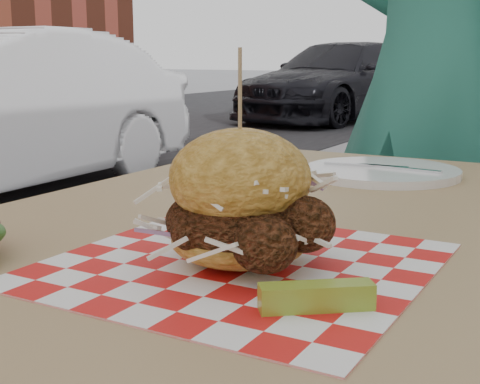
{
  "coord_description": "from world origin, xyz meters",
  "views": [
    {
      "loc": [
        0.15,
        -0.66,
        0.96
      ],
      "look_at": [
        -0.17,
        -0.1,
        0.82
      ],
      "focal_mm": 50.0,
      "sensor_mm": 36.0,
      "label": 1
    }
  ],
  "objects_px": {
    "patio_table": "(292,277)",
    "sandwich": "(240,206)",
    "patio_chair": "(463,208)",
    "car_dark": "(341,81)",
    "diner": "(434,72)"
  },
  "relations": [
    {
      "from": "car_dark",
      "to": "sandwich",
      "type": "height_order",
      "value": "car_dark"
    },
    {
      "from": "patio_table",
      "to": "sandwich",
      "type": "distance_m",
      "value": 0.25
    },
    {
      "from": "car_dark",
      "to": "patio_chair",
      "type": "height_order",
      "value": "car_dark"
    },
    {
      "from": "diner",
      "to": "sandwich",
      "type": "distance_m",
      "value": 1.19
    },
    {
      "from": "patio_table",
      "to": "patio_chair",
      "type": "distance_m",
      "value": 1.08
    },
    {
      "from": "car_dark",
      "to": "sandwich",
      "type": "distance_m",
      "value": 9.78
    },
    {
      "from": "car_dark",
      "to": "patio_table",
      "type": "xyz_separation_m",
      "value": [
        3.39,
        -8.96,
        0.09
      ]
    },
    {
      "from": "car_dark",
      "to": "patio_chair",
      "type": "xyz_separation_m",
      "value": [
        3.4,
        -7.88,
        -0.03
      ]
    },
    {
      "from": "patio_table",
      "to": "patio_chair",
      "type": "bearing_deg",
      "value": 89.53
    },
    {
      "from": "patio_table",
      "to": "patio_chair",
      "type": "xyz_separation_m",
      "value": [
        0.01,
        1.07,
        -0.12
      ]
    },
    {
      "from": "diner",
      "to": "patio_chair",
      "type": "relative_size",
      "value": 1.93
    },
    {
      "from": "car_dark",
      "to": "patio_table",
      "type": "height_order",
      "value": "car_dark"
    },
    {
      "from": "car_dark",
      "to": "patio_chair",
      "type": "relative_size",
      "value": 4.24
    },
    {
      "from": "sandwich",
      "to": "diner",
      "type": "bearing_deg",
      "value": 94.98
    },
    {
      "from": "car_dark",
      "to": "patio_chair",
      "type": "distance_m",
      "value": 8.59
    }
  ]
}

